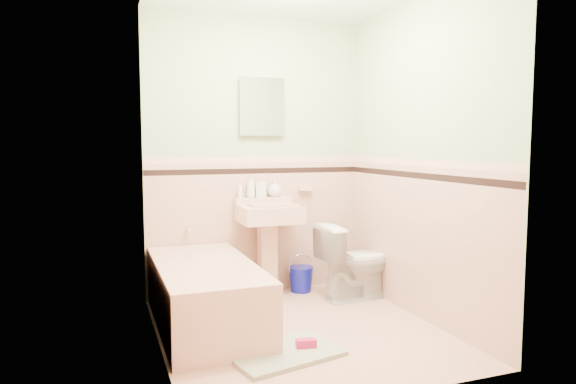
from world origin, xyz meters
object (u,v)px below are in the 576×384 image
object	(u,v)px
sink	(270,252)
bucket	(301,279)
bathtub	(205,297)
toilet	(355,261)
soap_bottle_mid	(261,186)
shoe	(306,343)
soap_bottle_left	(251,186)
medicine_cabinet	(262,107)
soap_bottle_right	(275,188)

from	to	relation	value
sink	bucket	xyz separation A→B (m)	(0.33, 0.08, -0.30)
bathtub	toilet	bearing A→B (deg)	9.95
bathtub	soap_bottle_mid	world-z (taller)	soap_bottle_mid
soap_bottle_mid	shoe	size ratio (longest dim) A/B	1.48
bathtub	soap_bottle_left	xyz separation A→B (m)	(0.56, 0.71, 0.76)
sink	bucket	world-z (taller)	sink
bathtub	soap_bottle_mid	bearing A→B (deg)	47.02
soap_bottle_left	shoe	distance (m)	1.69
shoe	sink	bearing A→B (deg)	92.83
medicine_cabinet	soap_bottle_left	size ratio (longest dim) A/B	2.45
soap_bottle_mid	shoe	distance (m)	1.70
sink	shoe	bearing A→B (deg)	-97.05
soap_bottle_right	shoe	bearing A→B (deg)	-100.54
bathtub	sink	distance (m)	0.88
sink	medicine_cabinet	xyz separation A→B (m)	(0.00, 0.21, 1.29)
medicine_cabinet	soap_bottle_right	distance (m)	0.75
soap_bottle_left	bucket	size ratio (longest dim) A/B	0.89
bucket	shoe	size ratio (longest dim) A/B	1.73
medicine_cabinet	bucket	bearing A→B (deg)	-21.83
shoe	soap_bottle_mid	bearing A→B (deg)	94.46
bucket	sink	bearing A→B (deg)	-166.81
bathtub	shoe	distance (m)	0.90
soap_bottle_left	soap_bottle_mid	world-z (taller)	soap_bottle_left
soap_bottle_right	toilet	distance (m)	0.98
medicine_cabinet	bucket	distance (m)	1.62
medicine_cabinet	soap_bottle_left	world-z (taller)	medicine_cabinet
medicine_cabinet	soap_bottle_mid	size ratio (longest dim) A/B	2.54
soap_bottle_left	toilet	xyz separation A→B (m)	(0.82, -0.47, -0.65)
toilet	soap_bottle_right	bearing A→B (deg)	47.08
toilet	bucket	bearing A→B (deg)	40.78
soap_bottle_mid	bathtub	bearing A→B (deg)	-132.98
bucket	soap_bottle_right	bearing A→B (deg)	155.05
toilet	shoe	size ratio (longest dim) A/B	5.05
soap_bottle_right	bucket	bearing A→B (deg)	-24.95
soap_bottle_left	toilet	distance (m)	1.14
bathtub	medicine_cabinet	xyz separation A→B (m)	(0.68, 0.74, 1.47)
bathtub	soap_bottle_right	size ratio (longest dim) A/B	9.49
soap_bottle_left	soap_bottle_mid	size ratio (longest dim) A/B	1.04
soap_bottle_right	medicine_cabinet	bearing A→B (deg)	164.82
soap_bottle_mid	soap_bottle_right	size ratio (longest dim) A/B	1.25
medicine_cabinet	soap_bottle_right	world-z (taller)	medicine_cabinet
soap_bottle_mid	toilet	bearing A→B (deg)	-33.14
sink	soap_bottle_left	xyz separation A→B (m)	(-0.12, 0.18, 0.57)
bucket	toilet	bearing A→B (deg)	-44.82
soap_bottle_left	toilet	bearing A→B (deg)	-29.86
soap_bottle_mid	bucket	size ratio (longest dim) A/B	0.86
soap_bottle_right	shoe	size ratio (longest dim) A/B	1.19
sink	shoe	size ratio (longest dim) A/B	6.21
sink	toilet	bearing A→B (deg)	-22.41
medicine_cabinet	shoe	world-z (taller)	medicine_cabinet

